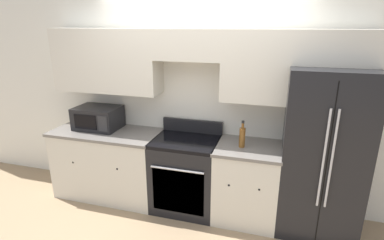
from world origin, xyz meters
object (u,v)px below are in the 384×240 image
(oven_range, at_px, (186,174))
(microwave, at_px, (98,118))
(refrigerator, at_px, (321,152))
(bottle, at_px, (242,137))

(oven_range, xyz_separation_m, microwave, (-1.21, 0.08, 0.58))
(oven_range, bearing_deg, microwave, 176.26)
(oven_range, bearing_deg, refrigerator, 2.78)
(oven_range, xyz_separation_m, refrigerator, (1.49, 0.07, 0.44))
(bottle, bearing_deg, oven_range, 177.37)
(bottle, bearing_deg, microwave, 176.65)
(refrigerator, height_order, microwave, refrigerator)
(oven_range, relative_size, microwave, 1.89)
(microwave, bearing_deg, refrigerator, -0.14)
(microwave, relative_size, bottle, 1.85)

